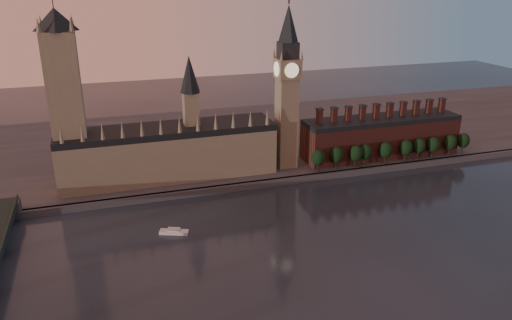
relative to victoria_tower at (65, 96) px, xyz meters
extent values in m
plane|color=black|center=(120.00, -115.00, -59.09)|extent=(900.00, 900.00, 0.00)
cube|color=#4B4B50|center=(120.00, -25.00, -57.09)|extent=(900.00, 4.00, 4.00)
cube|color=#4B4B50|center=(120.00, 65.00, -57.09)|extent=(900.00, 180.00, 4.00)
cube|color=#7C6C58|center=(55.00, 0.00, -41.09)|extent=(130.00, 30.00, 28.00)
cube|color=black|center=(55.00, 0.00, -25.09)|extent=(130.00, 30.00, 4.00)
cube|color=#7C6C58|center=(70.00, 0.00, -15.09)|extent=(9.00, 9.00, 24.00)
cone|color=black|center=(70.00, 0.00, 7.91)|extent=(12.00, 12.00, 22.00)
cone|color=#7C6C58|center=(-4.00, -14.00, -18.09)|extent=(2.60, 2.60, 10.00)
cone|color=#7C6C58|center=(6.73, -14.00, -18.09)|extent=(2.60, 2.60, 10.00)
cone|color=#7C6C58|center=(17.45, -14.00, -18.09)|extent=(2.60, 2.60, 10.00)
cone|color=#7C6C58|center=(28.18, -14.00, -18.09)|extent=(2.60, 2.60, 10.00)
cone|color=#7C6C58|center=(38.91, -14.00, -18.09)|extent=(2.60, 2.60, 10.00)
cone|color=#7C6C58|center=(49.64, -14.00, -18.09)|extent=(2.60, 2.60, 10.00)
cone|color=#7C6C58|center=(60.36, -14.00, -18.09)|extent=(2.60, 2.60, 10.00)
cone|color=#7C6C58|center=(71.09, -14.00, -18.09)|extent=(2.60, 2.60, 10.00)
cone|color=#7C6C58|center=(81.82, -14.00, -18.09)|extent=(2.60, 2.60, 10.00)
cone|color=#7C6C58|center=(92.55, -14.00, -18.09)|extent=(2.60, 2.60, 10.00)
cone|color=#7C6C58|center=(103.27, -14.00, -18.09)|extent=(2.60, 2.60, 10.00)
cone|color=#7C6C58|center=(114.00, -14.00, -18.09)|extent=(2.60, 2.60, 10.00)
cube|color=#7C6C58|center=(0.00, 0.00, -10.09)|extent=(18.00, 18.00, 90.00)
cone|color=black|center=(0.00, 0.00, 40.91)|extent=(24.00, 24.00, 12.00)
cylinder|color=#232326|center=(0.00, 0.00, 46.91)|extent=(0.50, 0.50, 12.00)
cone|color=#7C6C58|center=(-8.00, -8.00, 38.91)|extent=(3.00, 3.00, 8.00)
cone|color=#7C6C58|center=(8.00, -8.00, 38.91)|extent=(3.00, 3.00, 8.00)
cone|color=#7C6C58|center=(-8.00, 8.00, 38.91)|extent=(3.00, 3.00, 8.00)
cone|color=#7C6C58|center=(8.00, 8.00, 38.91)|extent=(3.00, 3.00, 8.00)
cube|color=#7C6C58|center=(130.00, -5.00, -26.09)|extent=(12.00, 12.00, 58.00)
cube|color=#7C6C58|center=(130.00, -5.00, 8.91)|extent=(14.00, 14.00, 12.00)
cube|color=#232326|center=(130.00, -5.00, 19.91)|extent=(11.00, 11.00, 10.00)
cone|color=black|center=(130.00, -5.00, 35.91)|extent=(13.00, 13.00, 22.00)
cylinder|color=beige|center=(130.00, -12.20, 8.91)|extent=(9.00, 0.50, 9.00)
cylinder|color=beige|center=(130.00, 2.20, 8.91)|extent=(9.00, 0.50, 9.00)
cylinder|color=beige|center=(122.80, -5.00, 8.91)|extent=(0.50, 9.00, 9.00)
cylinder|color=beige|center=(137.20, -5.00, 8.91)|extent=(0.50, 9.00, 9.00)
cone|color=#7C6C58|center=(123.50, -11.50, 17.91)|extent=(2.00, 2.00, 6.00)
cone|color=#7C6C58|center=(136.50, -11.50, 17.91)|extent=(2.00, 2.00, 6.00)
cone|color=#7C6C58|center=(123.50, 1.50, 17.91)|extent=(2.00, 2.00, 6.00)
cone|color=#7C6C58|center=(136.50, 1.50, 17.91)|extent=(2.00, 2.00, 6.00)
cube|color=#5D2823|center=(200.00, -5.00, -43.09)|extent=(110.00, 25.00, 24.00)
cube|color=black|center=(200.00, -5.00, -29.59)|extent=(110.00, 25.00, 3.00)
cube|color=#5D2823|center=(153.00, -5.00, -23.59)|extent=(3.50, 3.50, 9.00)
cube|color=#232326|center=(153.00, -5.00, -18.59)|extent=(4.20, 4.20, 1.00)
cube|color=#5D2823|center=(163.44, -5.00, -23.59)|extent=(3.50, 3.50, 9.00)
cube|color=#232326|center=(163.44, -5.00, -18.59)|extent=(4.20, 4.20, 1.00)
cube|color=#5D2823|center=(173.89, -5.00, -23.59)|extent=(3.50, 3.50, 9.00)
cube|color=#232326|center=(173.89, -5.00, -18.59)|extent=(4.20, 4.20, 1.00)
cube|color=#5D2823|center=(184.33, -5.00, -23.59)|extent=(3.50, 3.50, 9.00)
cube|color=#232326|center=(184.33, -5.00, -18.59)|extent=(4.20, 4.20, 1.00)
cube|color=#5D2823|center=(194.78, -5.00, -23.59)|extent=(3.50, 3.50, 9.00)
cube|color=#232326|center=(194.78, -5.00, -18.59)|extent=(4.20, 4.20, 1.00)
cube|color=#5D2823|center=(205.22, -5.00, -23.59)|extent=(3.50, 3.50, 9.00)
cube|color=#232326|center=(205.22, -5.00, -18.59)|extent=(4.20, 4.20, 1.00)
cube|color=#5D2823|center=(215.67, -5.00, -23.59)|extent=(3.50, 3.50, 9.00)
cube|color=#232326|center=(215.67, -5.00, -18.59)|extent=(4.20, 4.20, 1.00)
cube|color=#5D2823|center=(226.11, -5.00, -23.59)|extent=(3.50, 3.50, 9.00)
cube|color=#232326|center=(226.11, -5.00, -18.59)|extent=(4.20, 4.20, 1.00)
cube|color=#5D2823|center=(236.56, -5.00, -23.59)|extent=(3.50, 3.50, 9.00)
cube|color=#232326|center=(236.56, -5.00, -18.59)|extent=(4.20, 4.20, 1.00)
cube|color=#5D2823|center=(247.00, -5.00, -23.59)|extent=(3.50, 3.50, 9.00)
cube|color=#232326|center=(247.00, -5.00, -18.59)|extent=(4.20, 4.20, 1.00)
cylinder|color=black|center=(145.71, -21.40, -52.09)|extent=(0.80, 0.80, 6.00)
ellipsoid|color=black|center=(145.71, -21.40, -45.59)|extent=(8.60, 8.60, 10.75)
cylinder|color=black|center=(159.20, -20.25, -52.09)|extent=(0.80, 0.80, 6.00)
ellipsoid|color=black|center=(159.20, -20.25, -45.59)|extent=(8.60, 8.60, 10.75)
cylinder|color=black|center=(172.43, -21.16, -52.09)|extent=(0.80, 0.80, 6.00)
ellipsoid|color=black|center=(172.43, -21.16, -45.59)|extent=(8.60, 8.60, 10.75)
cylinder|color=black|center=(179.70, -20.42, -52.09)|extent=(0.80, 0.80, 6.00)
ellipsoid|color=black|center=(179.70, -20.42, -45.59)|extent=(8.60, 8.60, 10.75)
cylinder|color=black|center=(194.33, -21.35, -52.09)|extent=(0.80, 0.80, 6.00)
ellipsoid|color=black|center=(194.33, -21.35, -45.59)|extent=(8.60, 8.60, 10.75)
cylinder|color=black|center=(209.88, -21.26, -52.09)|extent=(0.80, 0.80, 6.00)
ellipsoid|color=black|center=(209.88, -21.26, -45.59)|extent=(8.60, 8.60, 10.75)
cylinder|color=black|center=(220.41, -20.80, -52.09)|extent=(0.80, 0.80, 6.00)
ellipsoid|color=black|center=(220.41, -20.80, -45.59)|extent=(8.60, 8.60, 10.75)
cylinder|color=black|center=(231.29, -21.32, -52.09)|extent=(0.80, 0.80, 6.00)
ellipsoid|color=black|center=(231.29, -21.32, -45.59)|extent=(8.60, 8.60, 10.75)
cylinder|color=black|center=(245.66, -20.71, -52.09)|extent=(0.80, 0.80, 6.00)
ellipsoid|color=black|center=(245.66, -20.71, -45.59)|extent=(8.60, 8.60, 10.75)
cylinder|color=black|center=(257.03, -19.94, -52.09)|extent=(0.80, 0.80, 6.00)
ellipsoid|color=black|center=(257.03, -19.94, -45.59)|extent=(8.60, 8.60, 10.75)
cube|color=#4B4B50|center=(-35.00, -25.00, -52.09)|extent=(14.00, 8.00, 6.00)
cylinder|color=#232326|center=(-35.00, -30.00, -55.21)|extent=(8.00, 8.00, 7.75)
cube|color=silver|center=(46.51, -67.30, -58.26)|extent=(14.89, 9.23, 1.65)
cube|color=silver|center=(46.51, -67.30, -56.82)|extent=(6.88, 5.18, 1.23)
camera|label=1|loc=(18.22, -291.10, 62.64)|focal=35.00mm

